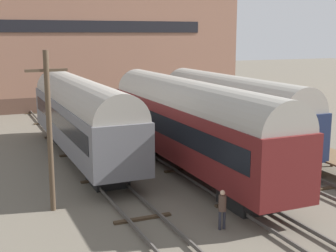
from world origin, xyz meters
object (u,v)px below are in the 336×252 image
person_worker (222,206)px  utility_pole (49,129)px  bench (311,141)px  train_car_navy (231,109)px  train_car_maroon (190,121)px  train_car_grey (81,114)px

person_worker → utility_pole: utility_pole is taller
bench → person_worker: bearing=-147.7°
person_worker → bench: bearing=32.3°
train_car_navy → person_worker: 13.53m
train_car_navy → train_car_maroon: size_ratio=0.87×
utility_pole → person_worker: bearing=-39.5°
train_car_grey → train_car_navy: train_car_grey is taller
utility_pole → bench: bearing=4.3°
person_worker → train_car_grey: bearing=101.1°
bench → train_car_maroon: bearing=168.5°
train_car_grey → train_car_navy: (9.79, -1.99, -0.02)m
utility_pole → train_car_navy: bearing=26.0°
bench → person_worker: 11.43m
train_car_navy → bench: bearing=-64.5°
train_car_navy → utility_pole: (-13.13, -6.39, 0.86)m
train_car_navy → bench: (2.48, -5.21, -1.36)m
train_car_navy → utility_pole: utility_pole is taller
train_car_navy → utility_pole: size_ratio=2.18×
train_car_navy → person_worker: bearing=-122.3°
train_car_grey → person_worker: train_car_grey is taller
train_car_navy → train_car_maroon: 6.15m
bench → utility_pole: (-15.61, -1.18, 2.23)m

